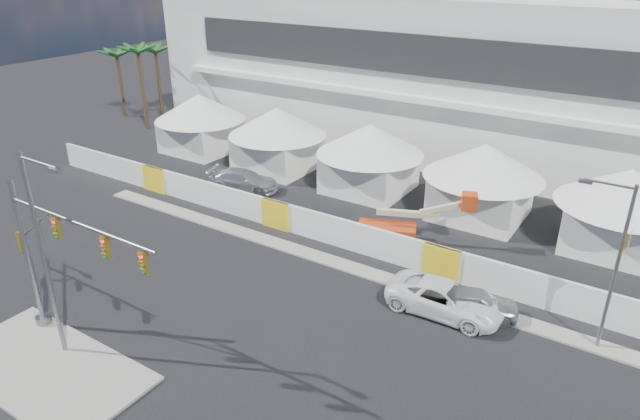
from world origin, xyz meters
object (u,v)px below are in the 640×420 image
Objects in this scene: sedan_silver at (474,302)px; pickup_curb at (445,298)px; streetlight_curb at (614,257)px; boom_lift at (397,230)px; traffic_mast at (51,259)px; streetlight_median at (44,245)px; lot_car_c at (243,180)px.

pickup_curb reaches higher than sedan_silver.
streetlight_curb is (5.76, 0.64, 4.16)m from sedan_silver.
boom_lift is at bearing 43.28° from pickup_curb.
streetlight_median reaches higher than traffic_mast.
streetlight_median is 1.29× the size of boom_lift.
sedan_silver is 1.50m from pickup_curb.
sedan_silver is at bearing -67.82° from pickup_curb.
boom_lift is at bearing 62.83° from traffic_mast.
traffic_mast is 1.87m from streetlight_median.
sedan_silver is at bearing 38.61° from traffic_mast.
streetlight_curb is at bearing -81.68° from pickup_curb.
boom_lift is at bearing 66.42° from streetlight_median.
lot_car_c reaches higher than sedan_silver.
pickup_curb is at bearing -67.68° from boom_lift.
streetlight_curb reaches higher than lot_car_c.
streetlight_curb is at bearing -119.29° from lot_car_c.
sedan_silver is 0.59× the size of boom_lift.
streetlight_median is 20.86m from boom_lift.
pickup_curb is at bearing 43.51° from streetlight_median.
pickup_curb is 0.72× the size of streetlight_curb.
pickup_curb is 21.12m from lot_car_c.
streetlight_curb is at bearing 31.70° from traffic_mast.
streetlight_median is 1.17× the size of streetlight_curb.
lot_car_c is 21.74m from streetlight_median.
sedan_silver is 7.13m from streetlight_curb.
streetlight_median is 25.23m from streetlight_curb.
streetlight_curb reaches higher than boom_lift.
traffic_mast is 0.99× the size of streetlight_median.
boom_lift is (8.12, 18.60, -4.84)m from streetlight_median.
sedan_silver is at bearing -124.13° from lot_car_c.
lot_car_c is 0.57× the size of streetlight_median.
traffic_mast is 1.28× the size of boom_lift.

